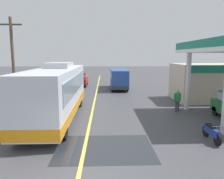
% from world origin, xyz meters
% --- Properties ---
extents(ground, '(120.00, 120.00, 0.00)m').
position_xyz_m(ground, '(0.00, 20.00, 0.00)').
color(ground, '#424247').
extents(lane_divider_stripe, '(0.16, 50.00, 0.01)m').
position_xyz_m(lane_divider_stripe, '(0.00, 15.00, 0.00)').
color(lane_divider_stripe, '#D8CC4C').
rests_on(lane_divider_stripe, ground).
extents(wet_puddle_patch, '(4.37, 3.25, 0.01)m').
position_xyz_m(wet_puddle_patch, '(0.92, 2.88, 0.00)').
color(wet_puddle_patch, '#26282D').
rests_on(wet_puddle_patch, ground).
extents(coach_bus_main, '(2.60, 11.04, 3.69)m').
position_xyz_m(coach_bus_main, '(-2.24, 7.95, 1.72)').
color(coach_bus_main, silver).
rests_on(coach_bus_main, ground).
extents(minibus_opposing_lane, '(2.04, 6.13, 2.44)m').
position_xyz_m(minibus_opposing_lane, '(2.73, 20.80, 1.47)').
color(minibus_opposing_lane, '#264C9E').
rests_on(minibus_opposing_lane, ground).
extents(motorcycle_parked_forecourt, '(0.55, 1.80, 0.92)m').
position_xyz_m(motorcycle_parked_forecourt, '(6.17, 3.61, 0.44)').
color(motorcycle_parked_forecourt, black).
rests_on(motorcycle_parked_forecourt, ground).
extents(pedestrian_near_pump, '(0.55, 0.22, 1.66)m').
position_xyz_m(pedestrian_near_pump, '(6.39, 9.41, 0.93)').
color(pedestrian_near_pump, '#33333F').
rests_on(pedestrian_near_pump, ground).
extents(car_trailing_behind_bus, '(1.70, 4.20, 1.82)m').
position_xyz_m(car_trailing_behind_bus, '(-2.32, 23.84, 1.01)').
color(car_trailing_behind_bus, maroon).
rests_on(car_trailing_behind_bus, ground).
extents(utility_pole_roadside, '(1.80, 0.24, 7.25)m').
position_xyz_m(utility_pole_roadside, '(-6.63, 12.04, 3.80)').
color(utility_pole_roadside, brown).
rests_on(utility_pole_roadside, ground).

